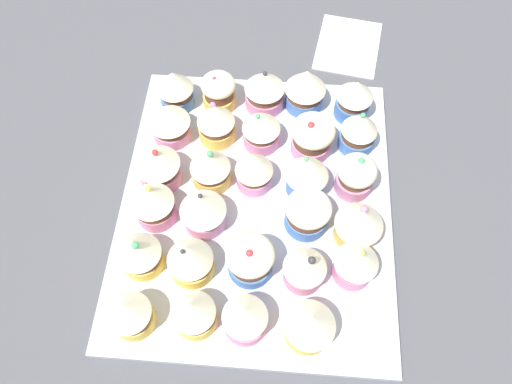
% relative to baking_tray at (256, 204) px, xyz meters
% --- Properties ---
extents(ground_plane, '(1.80, 1.80, 0.03)m').
position_rel_baking_tray_xyz_m(ground_plane, '(0.00, 0.00, -0.02)').
color(ground_plane, '#4C4C51').
extents(baking_tray, '(0.46, 0.39, 0.01)m').
position_rel_baking_tray_xyz_m(baking_tray, '(0.00, 0.00, 0.00)').
color(baking_tray, silver).
rests_on(baking_tray, ground_plane).
extents(cupcake_0, '(0.06, 0.06, 0.07)m').
position_rel_baking_tray_xyz_m(cupcake_0, '(-0.17, -0.14, 0.04)').
color(cupcake_0, '#477AC6').
rests_on(cupcake_0, baking_tray).
extents(cupcake_1, '(0.06, 0.06, 0.07)m').
position_rel_baking_tray_xyz_m(cupcake_1, '(-0.11, -0.14, 0.04)').
color(cupcake_1, pink).
rests_on(cupcake_1, baking_tray).
extents(cupcake_2, '(0.07, 0.07, 0.08)m').
position_rel_baking_tray_xyz_m(cupcake_2, '(-0.03, -0.14, 0.04)').
color(cupcake_2, pink).
rests_on(cupcake_2, baking_tray).
extents(cupcake_3, '(0.06, 0.06, 0.08)m').
position_rel_baking_tray_xyz_m(cupcake_3, '(0.03, -0.14, 0.05)').
color(cupcake_3, pink).
rests_on(cupcake_3, baking_tray).
extents(cupcake_4, '(0.06, 0.06, 0.08)m').
position_rel_baking_tray_xyz_m(cupcake_4, '(0.10, -0.14, 0.04)').
color(cupcake_4, '#EFC651').
rests_on(cupcake_4, baking_tray).
extents(cupcake_5, '(0.06, 0.06, 0.07)m').
position_rel_baking_tray_xyz_m(cupcake_5, '(0.18, -0.14, 0.04)').
color(cupcake_5, '#EFC651').
rests_on(cupcake_5, baking_tray).
extents(cupcake_6, '(0.05, 0.05, 0.07)m').
position_rel_baking_tray_xyz_m(cupcake_6, '(-0.18, -0.07, 0.04)').
color(cupcake_6, '#EFC651').
rests_on(cupcake_6, baking_tray).
extents(cupcake_7, '(0.06, 0.06, 0.08)m').
position_rel_baking_tray_xyz_m(cupcake_7, '(-0.11, -0.07, 0.04)').
color(cupcake_7, '#EFC651').
rests_on(cupcake_7, baking_tray).
extents(cupcake_8, '(0.06, 0.06, 0.08)m').
position_rel_baking_tray_xyz_m(cupcake_8, '(-0.03, -0.07, 0.04)').
color(cupcake_8, '#EFC651').
rests_on(cupcake_8, baking_tray).
extents(cupcake_9, '(0.06, 0.06, 0.07)m').
position_rel_baking_tray_xyz_m(cupcake_9, '(0.04, -0.07, 0.04)').
color(cupcake_9, pink).
rests_on(cupcake_9, baking_tray).
extents(cupcake_10, '(0.06, 0.06, 0.08)m').
position_rel_baking_tray_xyz_m(cupcake_10, '(0.11, -0.08, 0.04)').
color(cupcake_10, '#EFC651').
rests_on(cupcake_10, baking_tray).
extents(cupcake_11, '(0.06, 0.06, 0.07)m').
position_rel_baking_tray_xyz_m(cupcake_11, '(0.18, -0.06, 0.04)').
color(cupcake_11, '#EFC651').
rests_on(cupcake_11, baking_tray).
extents(cupcake_12, '(0.06, 0.06, 0.08)m').
position_rel_baking_tray_xyz_m(cupcake_12, '(-0.18, -0.00, 0.04)').
color(cupcake_12, pink).
rests_on(cupcake_12, baking_tray).
extents(cupcake_13, '(0.06, 0.06, 0.07)m').
position_rel_baking_tray_xyz_m(cupcake_13, '(-0.11, -0.00, 0.04)').
color(cupcake_13, pink).
rests_on(cupcake_13, baking_tray).
extents(cupcake_14, '(0.06, 0.06, 0.07)m').
position_rel_baking_tray_xyz_m(cupcake_14, '(-0.03, -0.01, 0.04)').
color(cupcake_14, pink).
rests_on(cupcake_14, baking_tray).
extents(cupcake_15, '(0.06, 0.06, 0.07)m').
position_rel_baking_tray_xyz_m(cupcake_15, '(0.10, 0.00, 0.04)').
color(cupcake_15, '#477AC6').
rests_on(cupcake_15, baking_tray).
extents(cupcake_16, '(0.06, 0.06, 0.07)m').
position_rel_baking_tray_xyz_m(cupcake_16, '(0.18, -0.00, 0.04)').
color(cupcake_16, pink).
rests_on(cupcake_16, baking_tray).
extents(cupcake_17, '(0.06, 0.06, 0.08)m').
position_rel_baking_tray_xyz_m(cupcake_17, '(-0.19, 0.06, 0.05)').
color(cupcake_17, '#477AC6').
rests_on(cupcake_17, baking_tray).
extents(cupcake_18, '(0.07, 0.07, 0.07)m').
position_rel_baking_tray_xyz_m(cupcake_18, '(-0.10, 0.08, 0.04)').
color(cupcake_18, pink).
rests_on(cupcake_18, baking_tray).
extents(cupcake_19, '(0.06, 0.06, 0.08)m').
position_rel_baking_tray_xyz_m(cupcake_19, '(-0.03, 0.07, 0.05)').
color(cupcake_19, '#477AC6').
rests_on(cupcake_19, baking_tray).
extents(cupcake_20, '(0.06, 0.06, 0.06)m').
position_rel_baking_tray_xyz_m(cupcake_20, '(0.03, 0.07, 0.04)').
color(cupcake_20, '#477AC6').
rests_on(cupcake_20, baking_tray).
extents(cupcake_21, '(0.06, 0.06, 0.07)m').
position_rel_baking_tray_xyz_m(cupcake_21, '(0.11, 0.07, 0.04)').
color(cupcake_21, pink).
rests_on(cupcake_21, baking_tray).
extents(cupcake_22, '(0.06, 0.06, 0.07)m').
position_rel_baking_tray_xyz_m(cupcake_22, '(0.18, 0.08, 0.04)').
color(cupcake_22, '#EFC651').
rests_on(cupcake_22, baking_tray).
extents(cupcake_23, '(0.06, 0.06, 0.07)m').
position_rel_baking_tray_xyz_m(cupcake_23, '(-0.17, 0.14, 0.04)').
color(cupcake_23, '#477AC6').
rests_on(cupcake_23, baking_tray).
extents(cupcake_24, '(0.05, 0.05, 0.08)m').
position_rel_baking_tray_xyz_m(cupcake_24, '(-0.11, 0.15, 0.04)').
color(cupcake_24, '#477AC6').
rests_on(cupcake_24, baking_tray).
extents(cupcake_25, '(0.06, 0.06, 0.07)m').
position_rel_baking_tray_xyz_m(cupcake_25, '(-0.04, 0.14, 0.04)').
color(cupcake_25, pink).
rests_on(cupcake_25, baking_tray).
extents(cupcake_26, '(0.07, 0.07, 0.08)m').
position_rel_baking_tray_xyz_m(cupcake_26, '(0.04, 0.14, 0.04)').
color(cupcake_26, '#EFC651').
rests_on(cupcake_26, baking_tray).
extents(cupcake_27, '(0.06, 0.06, 0.07)m').
position_rel_baking_tray_xyz_m(cupcake_27, '(0.10, 0.14, 0.04)').
color(cupcake_27, pink).
rests_on(cupcake_27, baking_tray).
extents(napkin, '(0.15, 0.13, 0.01)m').
position_rel_baking_tray_xyz_m(napkin, '(-0.33, 0.14, -0.00)').
color(napkin, white).
rests_on(napkin, ground_plane).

